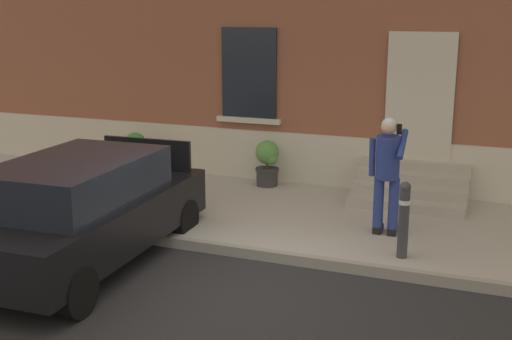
{
  "coord_description": "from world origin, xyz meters",
  "views": [
    {
      "loc": [
        3.25,
        -7.06,
        3.39
      ],
      "look_at": [
        -0.15,
        1.6,
        1.1
      ],
      "focal_mm": 46.15,
      "sensor_mm": 36.0,
      "label": 1
    }
  ],
  "objects": [
    {
      "name": "bollard_near_person",
      "position": [
        2.05,
        1.35,
        0.71
      ],
      "size": [
        0.15,
        0.15,
        1.04
      ],
      "color": "#333338",
      "rests_on": "sidewalk"
    },
    {
      "name": "bollard_far_left",
      "position": [
        -2.02,
        1.35,
        0.71
      ],
      "size": [
        0.15,
        0.15,
        1.04
      ],
      "color": "#333338",
      "rests_on": "sidewalk"
    },
    {
      "name": "planter_terracotta",
      "position": [
        -3.63,
        3.94,
        0.61
      ],
      "size": [
        0.44,
        0.44,
        0.86
      ],
      "color": "#B25B38",
      "rests_on": "sidewalk"
    },
    {
      "name": "sidewalk",
      "position": [
        0.0,
        2.8,
        0.07
      ],
      "size": [
        24.0,
        3.6,
        0.15
      ],
      "primitive_type": "cube",
      "color": "#99968E",
      "rests_on": "ground"
    },
    {
      "name": "ground_plane",
      "position": [
        0.0,
        0.0,
        0.0
      ],
      "size": [
        80.0,
        80.0,
        0.0
      ],
      "primitive_type": "plane",
      "color": "#232326"
    },
    {
      "name": "person_on_phone",
      "position": [
        1.66,
        2.18,
        1.15
      ],
      "size": [
        0.51,
        0.47,
        1.75
      ],
      "rotation": [
        0.0,
        0.0,
        0.18
      ],
      "color": "navy",
      "rests_on": "sidewalk"
    },
    {
      "name": "hatchback_car_black",
      "position": [
        -1.95,
        -0.09,
        0.79
      ],
      "size": [
        1.9,
        4.12,
        1.5
      ],
      "color": "black",
      "rests_on": "ground"
    },
    {
      "name": "entrance_stoop",
      "position": [
        1.75,
        4.12,
        0.39
      ],
      "size": [
        1.92,
        1.28,
        0.64
      ],
      "color": "#9E998E",
      "rests_on": "sidewalk"
    },
    {
      "name": "curb_edge",
      "position": [
        0.0,
        0.94,
        0.07
      ],
      "size": [
        24.0,
        0.12,
        0.15
      ],
      "primitive_type": "cube",
      "color": "gray",
      "rests_on": "ground"
    },
    {
      "name": "planter_charcoal",
      "position": [
        -0.91,
        4.14,
        0.61
      ],
      "size": [
        0.44,
        0.44,
        0.86
      ],
      "color": "#2D2D30",
      "rests_on": "sidewalk"
    }
  ]
}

